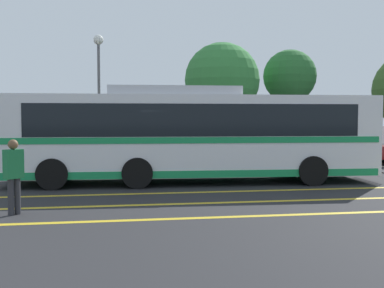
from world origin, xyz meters
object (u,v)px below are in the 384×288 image
(transit_bus, at_px, (192,133))
(tree_3, at_px, (222,80))
(tree_0, at_px, (290,77))
(parked_car_1, at_px, (57,154))
(street_lamp, at_px, (99,71))
(parked_car_2, at_px, (191,153))
(parked_car_3, at_px, (314,150))
(pedestrian_0, at_px, (14,172))

(transit_bus, xyz_separation_m, tree_3, (3.24, 9.68, 2.70))
(tree_0, bearing_deg, parked_car_1, -155.65)
(transit_bus, distance_m, street_lamp, 8.63)
(parked_car_2, relative_size, street_lamp, 0.67)
(parked_car_3, bearing_deg, parked_car_1, 91.15)
(parked_car_2, relative_size, tree_0, 0.67)
(parked_car_1, height_order, tree_3, tree_3)
(parked_car_1, relative_size, street_lamp, 0.78)
(transit_bus, xyz_separation_m, parked_car_1, (-5.25, 4.79, -1.02))
(transit_bus, xyz_separation_m, parked_car_3, (6.75, 4.89, -0.98))
(street_lamp, distance_m, tree_0, 11.69)
(pedestrian_0, distance_m, tree_3, 16.87)
(parked_car_2, bearing_deg, parked_car_3, 90.54)
(tree_0, bearing_deg, tree_3, -167.81)
(transit_bus, height_order, tree_0, tree_0)
(parked_car_1, height_order, parked_car_2, parked_car_2)
(transit_bus, height_order, parked_car_2, transit_bus)
(street_lamp, xyz_separation_m, tree_0, (11.21, 3.30, 0.21))
(parked_car_3, xyz_separation_m, tree_3, (-3.52, 4.79, 3.68))
(parked_car_3, distance_m, tree_3, 6.99)
(parked_car_2, bearing_deg, parked_car_1, -96.12)
(parked_car_3, distance_m, tree_0, 7.09)
(parked_car_1, height_order, parked_car_3, parked_car_3)
(transit_bus, relative_size, tree_0, 2.03)
(parked_car_2, height_order, pedestrian_0, pedestrian_0)
(transit_bus, relative_size, pedestrian_0, 7.42)
(pedestrian_0, height_order, tree_3, tree_3)
(parked_car_1, xyz_separation_m, parked_car_3, (12.00, 0.10, 0.04))
(parked_car_2, xyz_separation_m, tree_0, (7.00, 6.14, 4.09))
(tree_0, bearing_deg, parked_car_2, -138.72)
(transit_bus, height_order, parked_car_3, transit_bus)
(tree_3, bearing_deg, parked_car_3, -53.69)
(parked_car_3, distance_m, street_lamp, 11.27)
(parked_car_1, bearing_deg, tree_3, -64.62)
(parked_car_1, distance_m, pedestrian_0, 9.50)
(parked_car_3, bearing_deg, tree_3, 36.98)
(pedestrian_0, bearing_deg, tree_3, -163.75)
(tree_3, bearing_deg, street_lamp, -160.90)
(street_lamp, xyz_separation_m, tree_3, (6.79, 2.35, -0.16))
(parked_car_2, bearing_deg, transit_bus, -11.59)
(tree_0, bearing_deg, parked_car_3, -98.93)
(parked_car_3, bearing_deg, transit_bus, 126.57)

